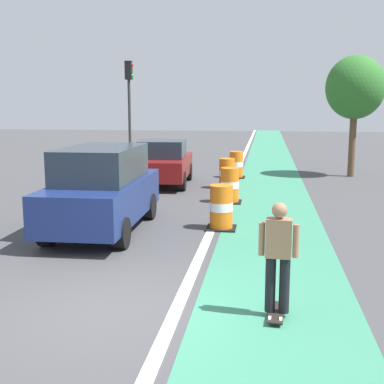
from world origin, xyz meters
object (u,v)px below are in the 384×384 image
Objects in this scene: traffic_light_corner at (129,94)px; street_tree_sidewalk at (355,88)px; traffic_barrel_front at (221,208)px; parked_sedan_second at (163,163)px; parked_suv_nearest at (103,189)px; pedestrian_crossing at (82,166)px; traffic_barrel_mid at (230,186)px; traffic_barrel_back at (227,174)px; traffic_barrel_far at (236,165)px; skateboarder_on_lane at (278,256)px.

traffic_light_corner is 10.73m from street_tree_sidewalk.
traffic_light_corner is (-5.72, 12.74, 2.97)m from traffic_barrel_front.
parked_sedan_second is 7.06m from traffic_barrel_front.
traffic_light_corner is at bearing 115.33° from parked_sedan_second.
parked_suv_nearest is 2.88× the size of pedestrian_crossing.
parked_suv_nearest is 4.25× the size of traffic_barrel_front.
parked_sedan_second is 3.86× the size of traffic_barrel_mid.
pedestrian_crossing is at bearing -166.87° from traffic_barrel_back.
street_tree_sidewalk is at bearing 12.45° from traffic_barrel_far.
skateboarder_on_lane reaches higher than traffic_barrel_back.
traffic_barrel_front is at bearing -65.82° from traffic_light_corner.
traffic_light_corner is (-6.98, 17.84, 2.59)m from skateboarder_on_lane.
traffic_barrel_mid is at bearing -125.77° from street_tree_sidewalk.
parked_sedan_second is 3.86× the size of traffic_barrel_far.
skateboarder_on_lane is 15.60m from street_tree_sidewalk.
pedestrian_crossing is at bearing -87.36° from traffic_light_corner.
parked_suv_nearest is 1.10× the size of parked_sedan_second.
skateboarder_on_lane is 14.00m from traffic_barrel_far.
parked_sedan_second is 3.86× the size of traffic_barrel_front.
traffic_barrel_far is at bearing 41.80° from parked_sedan_second.
traffic_barrel_back is 2.77m from traffic_barrel_far.
parked_sedan_second is 0.82× the size of traffic_light_corner.
parked_sedan_second reaches higher than traffic_barrel_front.
traffic_barrel_far is 5.81m from street_tree_sidewalk.
parked_sedan_second is at bearing 169.93° from traffic_barrel_back.
parked_sedan_second is 4.13m from traffic_barrel_mid.
parked_suv_nearest is 9.81m from traffic_barrel_far.
pedestrian_crossing is at bearing 123.51° from skateboarder_on_lane.
parked_sedan_second is 3.86× the size of traffic_barrel_back.
traffic_barrel_mid is 5.53m from pedestrian_crossing.
parked_suv_nearest is 4.25× the size of traffic_barrel_far.
traffic_barrel_mid is at bearing -15.51° from pedestrian_crossing.
traffic_barrel_back is at bearing 93.09° from traffic_barrel_front.
parked_sedan_second is 8.61m from street_tree_sidewalk.
street_tree_sidewalk reaches higher than traffic_barrel_mid.
parked_suv_nearest is 2.91m from traffic_barrel_front.
street_tree_sidewalk reaches higher than traffic_barrel_back.
traffic_barrel_front is 6.07m from traffic_barrel_back.
traffic_barrel_far is 6.53m from pedestrian_crossing.
traffic_barrel_back is 0.22× the size of street_tree_sidewalk.
traffic_barrel_front and traffic_barrel_back have the same top height.
traffic_barrel_far is at bearing 95.79° from skateboarder_on_lane.
traffic_barrel_mid is 1.00× the size of traffic_barrel_far.
traffic_light_corner reaches higher than traffic_barrel_mid.
parked_suv_nearest is at bearing -105.68° from traffic_barrel_far.
traffic_barrel_back is 0.68× the size of pedestrian_crossing.
street_tree_sidewalk is at bearing 54.69° from parked_suv_nearest.
parked_suv_nearest is at bearing -65.06° from pedestrian_crossing.
skateboarder_on_lane is 12.27m from parked_sedan_second.
skateboarder_on_lane is at bearing -84.21° from traffic_barrel_far.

